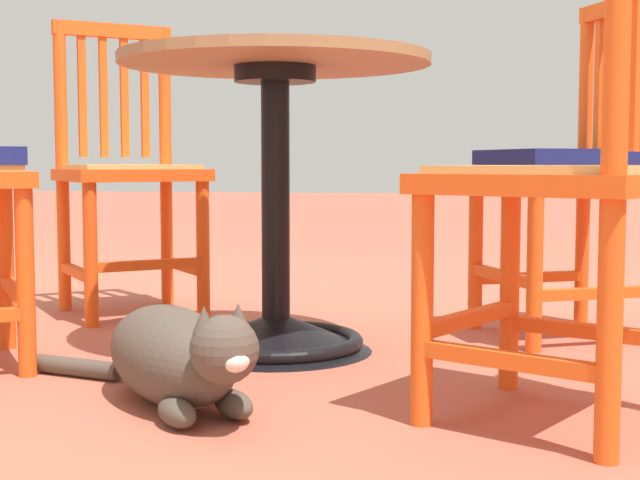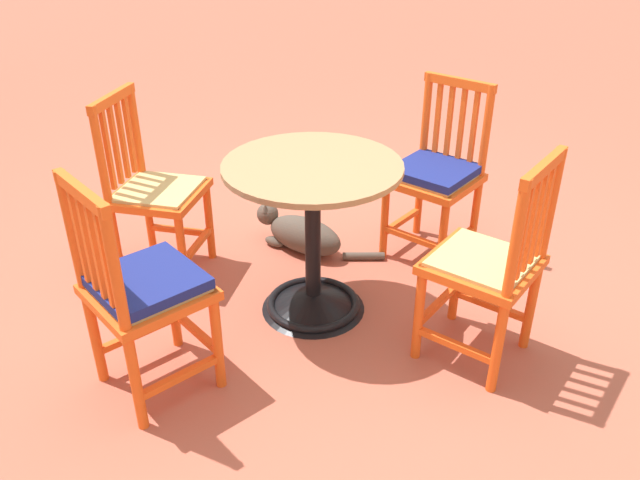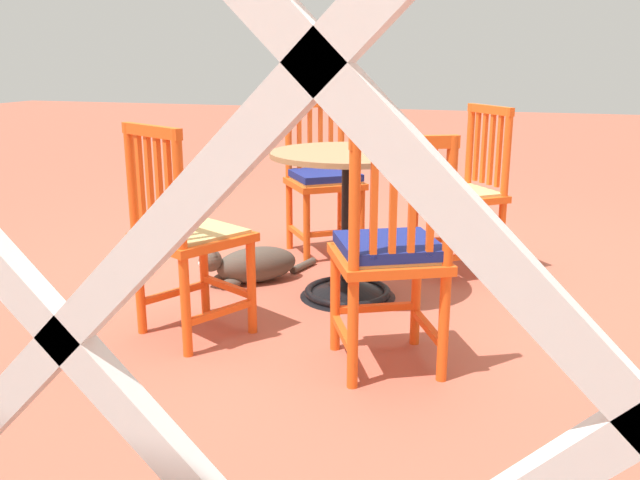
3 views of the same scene
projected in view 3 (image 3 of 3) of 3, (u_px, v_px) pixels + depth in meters
The scene contains 7 objects.
ground_plane at pixel (360, 292), 3.50m from camera, with size 24.00×24.00×0.00m, color #AD5642.
cafe_table at pixel (348, 242), 3.36m from camera, with size 0.76×0.76×0.73m.
orange_chair_at_corner at pixel (390, 256), 2.55m from camera, with size 0.54×0.54×0.91m.
orange_chair_near_fence at pixel (463, 195), 3.73m from camera, with size 0.56×0.56×0.91m.
orange_chair_by_planter at pixel (323, 180), 4.09m from camera, with size 0.56×0.56×0.91m.
orange_chair_facing_out at pixel (187, 238), 2.86m from camera, with size 0.54×0.54×0.91m.
tabby_cat at pixel (250, 265), 3.62m from camera, with size 0.48×0.62×0.23m.
Camera 3 is at (-0.80, 3.21, 1.18)m, focal length 38.40 mm.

